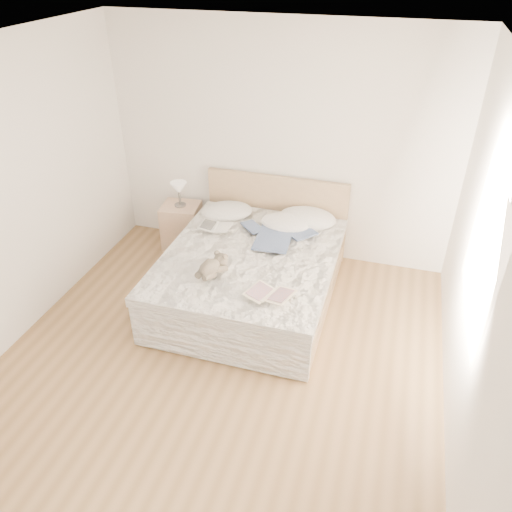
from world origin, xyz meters
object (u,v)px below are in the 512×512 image
at_px(table_lamp, 179,189).
at_px(teddy_bear, 210,273).
at_px(nightstand, 182,226).
at_px(photo_book, 216,227).
at_px(bed, 252,273).
at_px(childrens_book, 270,294).

relative_size(table_lamp, teddy_bear, 0.95).
relative_size(nightstand, photo_book, 1.56).
height_order(bed, nightstand, bed).
bearing_deg(nightstand, bed, -33.62).
bearing_deg(teddy_bear, bed, 84.77).
height_order(childrens_book, teddy_bear, teddy_bear).
bearing_deg(photo_book, nightstand, 141.00).
bearing_deg(bed, nightstand, 146.38).
bearing_deg(teddy_bear, nightstand, 140.12).
xyz_separation_m(nightstand, table_lamp, (0.00, 0.00, 0.50)).
xyz_separation_m(bed, teddy_bear, (-0.23, -0.60, 0.34)).
distance_m(table_lamp, childrens_book, 2.17).
relative_size(nightstand, table_lamp, 1.83).
xyz_separation_m(photo_book, childrens_book, (0.91, -1.02, 0.00)).
bearing_deg(bed, childrens_book, -61.75).
bearing_deg(photo_book, bed, -31.07).
xyz_separation_m(table_lamp, childrens_book, (1.55, -1.51, -0.15)).
xyz_separation_m(bed, photo_book, (-0.51, 0.28, 0.32)).
height_order(bed, teddy_bear, bed).
bearing_deg(bed, table_lamp, 146.24).
xyz_separation_m(nightstand, teddy_bear, (0.93, -1.37, 0.37)).
xyz_separation_m(table_lamp, teddy_bear, (0.93, -1.38, -0.13)).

